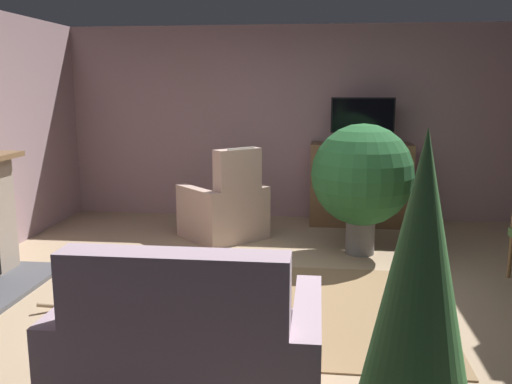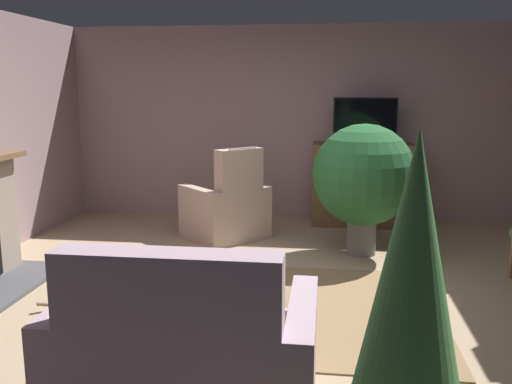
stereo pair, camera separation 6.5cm
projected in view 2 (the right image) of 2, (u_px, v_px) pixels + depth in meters
ground_plane at (269, 292)px, 4.96m from camera, size 6.66×6.33×0.04m
wall_back at (291, 123)px, 7.55m from camera, size 6.66×0.10×2.61m
rug_central at (275, 307)px, 4.56m from camera, size 2.67×2.05×0.01m
tv_cabinet at (362, 186)px, 7.24m from camera, size 1.30×0.54×1.07m
television at (365, 119)px, 7.02m from camera, size 0.80×0.20×0.59m
coffee_table at (216, 267)px, 4.37m from camera, size 1.11×0.65×0.44m
tv_remote at (213, 254)px, 4.50m from camera, size 0.17×0.12×0.02m
folded_newspaper at (201, 257)px, 4.45m from camera, size 0.33×0.27×0.01m
sofa_floral at (186, 357)px, 3.05m from camera, size 1.42×0.94×1.03m
armchair_facing_sofa at (227, 210)px, 6.60m from camera, size 1.15×1.15×1.13m
potted_plant_small_fern_corner at (364, 177)px, 5.88m from camera, size 1.09×1.09×1.42m
potted_plant_tall_palm_by_window at (410, 305)px, 2.33m from camera, size 0.54×0.54×1.65m
cat at (91, 296)px, 4.59m from camera, size 0.62×0.37×0.18m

